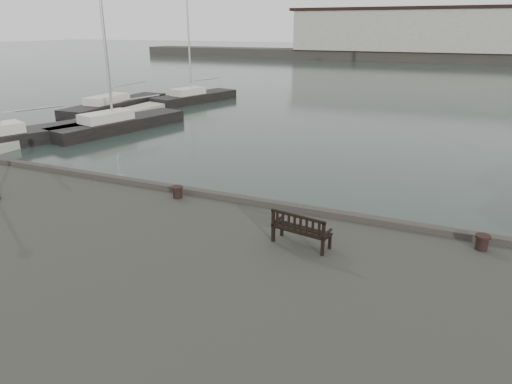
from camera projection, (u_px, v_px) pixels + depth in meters
ground at (288, 253)px, 14.49m from camera, size 400.00×400.00×0.00m
pontoon at (60, 130)px, 30.62m from camera, size 2.00×24.00×0.50m
breakwater at (422, 40)px, 93.81m from camera, size 140.00×9.50×12.20m
bench at (301, 235)px, 11.45m from camera, size 1.57×0.77×0.86m
bollard_left at (177, 192)px, 14.70m from camera, size 0.45×0.45×0.38m
bollard_right at (482, 242)px, 11.26m from camera, size 0.41×0.41×0.39m
yacht_a at (11, 141)px, 27.59m from camera, size 5.56×9.63×12.82m
yacht_b at (117, 107)px, 39.26m from camera, size 2.72×11.43×14.85m
yacht_c at (120, 127)px, 31.60m from camera, size 4.59×10.23×13.34m
yacht_d at (195, 100)px, 43.52m from camera, size 4.69×9.52×11.62m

